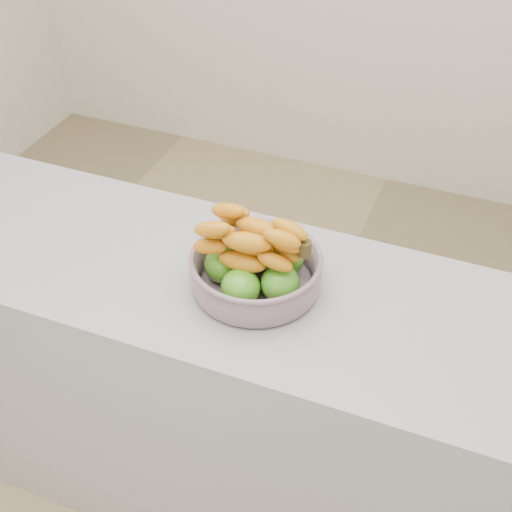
{
  "coord_description": "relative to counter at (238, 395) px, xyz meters",
  "views": [
    {
      "loc": [
        0.57,
        -1.29,
        2.11
      ],
      "look_at": [
        0.06,
        -0.02,
        1.0
      ],
      "focal_mm": 50.0,
      "sensor_mm": 36.0,
      "label": 1
    }
  ],
  "objects": [
    {
      "name": "ground",
      "position": [
        0.0,
        0.02,
        -0.45
      ],
      "size": [
        4.0,
        4.0,
        0.0
      ],
      "primitive_type": "plane",
      "color": "#99815D",
      "rests_on": "ground"
    },
    {
      "name": "fruit_bowl",
      "position": [
        0.06,
        -0.0,
        0.52
      ],
      "size": [
        0.33,
        0.33,
        0.21
      ],
      "rotation": [
        0.0,
        0.0,
        -0.08
      ],
      "color": "#8B95A7",
      "rests_on": "counter"
    },
    {
      "name": "counter",
      "position": [
        0.0,
        0.0,
        0.0
      ],
      "size": [
        2.0,
        0.6,
        0.9
      ],
      "primitive_type": "cube",
      "color": "#A4A3AC",
      "rests_on": "ground"
    }
  ]
}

